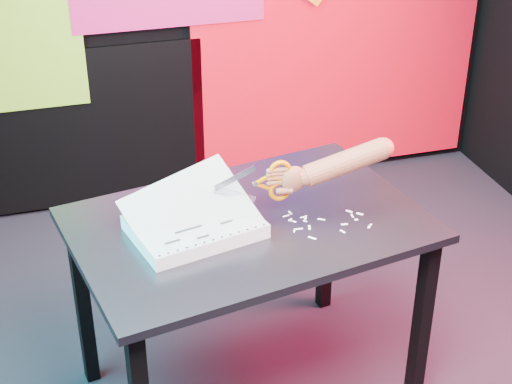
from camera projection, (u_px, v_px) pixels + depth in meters
name	position (u px, v px, depth m)	size (l,w,h in m)	color
room	(328.00, 32.00, 2.49)	(3.01, 3.01, 2.71)	black
backdrop	(231.00, 20.00, 3.92)	(2.88, 0.05, 2.08)	red
work_table	(249.00, 244.00, 2.68)	(1.28, 0.97, 0.75)	black
printout_stack	(195.00, 226.00, 2.56)	(0.47, 0.38, 0.21)	silver
scissors	(275.00, 181.00, 2.61)	(0.26, 0.02, 0.15)	silver
hand_forearm	(336.00, 165.00, 2.64)	(0.43, 0.09, 0.16)	#A0543C
paper_clippings	(323.00, 222.00, 2.63)	(0.27, 0.20, 0.00)	white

